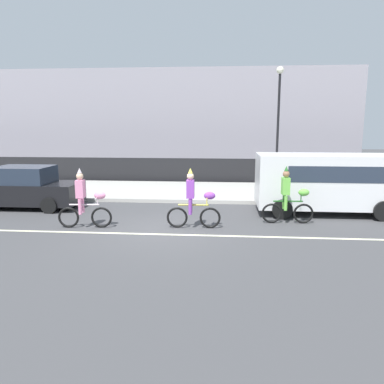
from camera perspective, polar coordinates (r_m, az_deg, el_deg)
The scene contains 12 objects.
ground_plane at distance 11.81m, azimuth -4.29°, elevation -5.76°, with size 80.00×80.00×0.00m, color #424244.
road_centre_line at distance 11.34m, azimuth -4.69°, elevation -6.44°, with size 36.00×0.14×0.01m, color beige.
sidewalk_curb at distance 18.08m, azimuth -1.06°, elevation 0.15°, with size 60.00×5.00×0.15m, color #ADAAA3.
fence_line at distance 20.85m, azimuth -0.25°, elevation 3.24°, with size 40.00×0.08×1.40m, color black.
building_backdrop at distance 29.64m, azimuth -5.08°, elevation 10.66°, with size 28.00×8.00×6.93m, color #99939E.
parade_cyclist_pink at distance 12.31m, azimuth -16.03°, elevation -1.45°, with size 1.72×0.50×1.92m.
parade_cyclist_purple at distance 11.80m, azimuth 0.31°, elevation -1.55°, with size 1.72×0.50×1.92m.
parade_cyclist_lime at distance 12.76m, azimuth 14.50°, elevation -0.97°, with size 1.72×0.50×1.92m.
parked_van_white at distance 14.56m, azimuth 20.05°, elevation 1.84°, with size 5.00×2.22×2.18m.
parked_car_black at distance 16.08m, azimuth -23.89°, elevation 0.53°, with size 4.10×1.92×1.64m.
street_lamp_post at distance 19.27m, azimuth 13.06°, elevation 12.20°, with size 0.36×0.36×5.86m.
pedestrian_onlooker at distance 16.69m, azimuth 15.65°, elevation 2.17°, with size 0.32×0.20×1.62m.
Camera 1 is at (1.83, -11.21, 3.26)m, focal length 35.00 mm.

